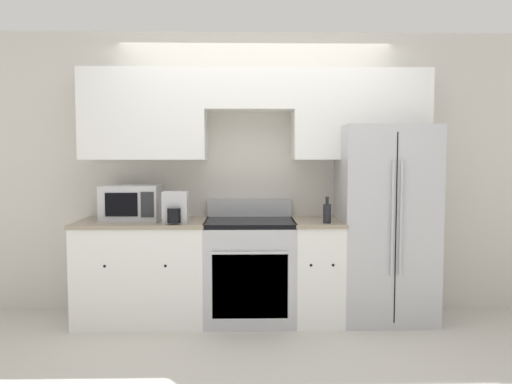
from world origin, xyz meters
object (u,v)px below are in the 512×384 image
Objects in this scene: oven_range at (250,270)px; bottle at (327,213)px; refrigerator at (384,223)px; microwave at (132,203)px.

bottle is (0.65, -0.21, 0.53)m from oven_range.
refrigerator reaches higher than bottle.
oven_range is at bearing -2.60° from microwave.
refrigerator is at bearing 0.01° from microwave.
refrigerator is 2.26m from microwave.
oven_range is 2.12× the size of microwave.
oven_range is 0.61× the size of refrigerator.
oven_range is 1.27m from refrigerator.
refrigerator reaches higher than microwave.
microwave reaches higher than oven_range.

